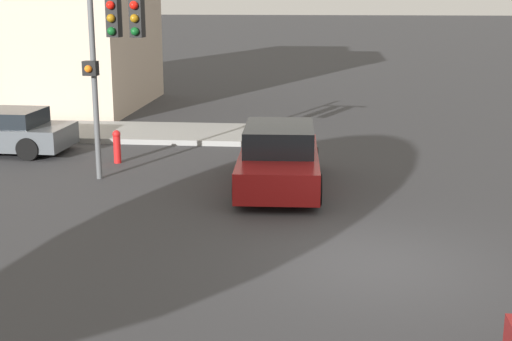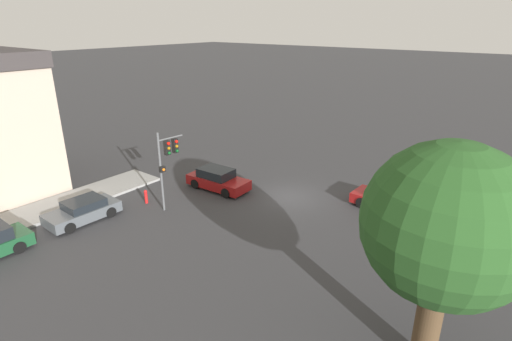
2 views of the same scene
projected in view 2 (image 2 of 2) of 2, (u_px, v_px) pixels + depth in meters
ground_plane at (290, 197)px, 27.07m from camera, size 300.00×300.00×0.00m
street_tree at (446, 226)px, 12.08m from camera, size 5.20×5.20×8.05m
traffic_signal at (168, 156)px, 24.32m from camera, size 0.52×1.95×5.04m
crossing_car_0 at (389, 200)px, 25.05m from camera, size 4.45×2.08×1.30m
crossing_car_1 at (218, 180)px, 28.12m from camera, size 4.60×2.12×1.49m
parked_car_0 at (83, 211)px, 23.72m from camera, size 2.12×4.18×1.27m
fire_hydrant at (146, 196)px, 25.99m from camera, size 0.22×0.22×0.92m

